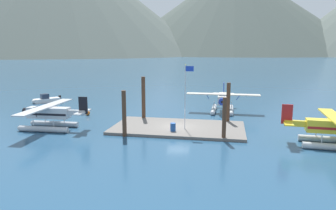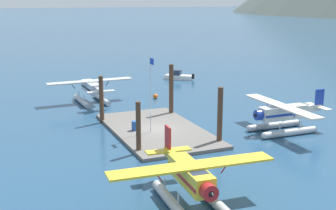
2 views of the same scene
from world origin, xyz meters
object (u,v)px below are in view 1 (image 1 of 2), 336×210
at_px(flagpole, 186,90).
at_px(fuel_drum, 173,127).
at_px(seaplane_yellow_stbd_aft, 334,130).
at_px(seaplane_cream_bow_right, 223,101).
at_px(mooring_buoy, 88,113).
at_px(seaplane_silver_port_aft, 49,116).
at_px(boat_white_open_west, 46,100).

height_order(flagpole, fuel_drum, flagpole).
relative_size(seaplane_yellow_stbd_aft, seaplane_cream_bow_right, 1.00).
relative_size(mooring_buoy, seaplane_silver_port_aft, 0.06).
bearing_deg(seaplane_cream_bow_right, flagpole, -107.73).
height_order(fuel_drum, mooring_buoy, fuel_drum).
bearing_deg(fuel_drum, seaplane_cream_bow_right, 68.94).
distance_m(seaplane_cream_bow_right, boat_white_open_west, 29.89).
distance_m(seaplane_yellow_stbd_aft, seaplane_silver_port_aft, 29.68).
distance_m(seaplane_yellow_stbd_aft, seaplane_cream_bow_right, 17.97).
bearing_deg(seaplane_yellow_stbd_aft, boat_white_open_west, 157.02).
relative_size(mooring_buoy, boat_white_open_west, 0.15).
xyz_separation_m(fuel_drum, seaplane_silver_port_aft, (-14.19, -0.77, 0.84)).
bearing_deg(seaplane_cream_bow_right, seaplane_silver_port_aft, -144.32).
xyz_separation_m(seaplane_yellow_stbd_aft, seaplane_cream_bow_right, (-10.47, 14.60, 0.00)).
height_order(flagpole, seaplane_silver_port_aft, flagpole).
bearing_deg(mooring_buoy, flagpole, -22.56).
xyz_separation_m(flagpole, seaplane_silver_port_aft, (-15.42, -1.95, -3.06)).
xyz_separation_m(seaplane_silver_port_aft, seaplane_cream_bow_right, (19.20, 13.78, 0.00)).
xyz_separation_m(mooring_buoy, seaplane_cream_bow_right, (18.26, 5.82, 1.27)).
height_order(mooring_buoy, seaplane_cream_bow_right, seaplane_cream_bow_right).
xyz_separation_m(mooring_buoy, boat_white_open_west, (-11.51, 8.28, 0.18)).
height_order(mooring_buoy, seaplane_yellow_stbd_aft, seaplane_yellow_stbd_aft).
relative_size(flagpole, seaplane_cream_bow_right, 0.68).
bearing_deg(boat_white_open_west, seaplane_silver_port_aft, -56.95).
distance_m(seaplane_silver_port_aft, seaplane_cream_bow_right, 23.64).
height_order(seaplane_yellow_stbd_aft, seaplane_silver_port_aft, same).
distance_m(seaplane_yellow_stbd_aft, boat_white_open_west, 43.72).
distance_m(flagpole, seaplane_yellow_stbd_aft, 14.84).
bearing_deg(mooring_buoy, fuel_drum, -28.51).
distance_m(flagpole, seaplane_silver_port_aft, 15.84).
xyz_separation_m(flagpole, seaplane_cream_bow_right, (3.78, 11.84, -3.06)).
relative_size(fuel_drum, boat_white_open_west, 0.21).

